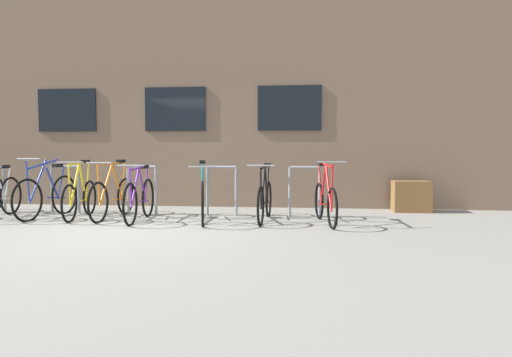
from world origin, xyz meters
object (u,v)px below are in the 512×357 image
(bicycle_red, at_px, (325,201))
(planter_box, at_px, (411,196))
(bicycle_blue, at_px, (47,195))
(bicycle_purple, at_px, (140,198))
(bicycle_black, at_px, (265,199))
(bicycle_orange, at_px, (113,196))
(bicycle_teal, at_px, (203,198))
(bicycle_yellow, at_px, (80,197))

(bicycle_red, xyz_separation_m, planter_box, (1.72, 1.60, -0.07))
(bicycle_blue, bearing_deg, bicycle_red, -1.74)
(bicycle_purple, xyz_separation_m, bicycle_red, (3.13, 0.04, -0.01))
(bicycle_red, relative_size, bicycle_blue, 0.98)
(bicycle_black, bearing_deg, bicycle_orange, 179.88)
(bicycle_teal, distance_m, bicycle_red, 2.04)
(bicycle_teal, relative_size, bicycle_orange, 0.99)
(bicycle_yellow, relative_size, planter_box, 2.29)
(bicycle_orange, height_order, bicycle_red, bicycle_red)
(bicycle_purple, height_order, planter_box, bicycle_purple)
(bicycle_orange, bearing_deg, bicycle_red, -2.91)
(bicycle_blue, distance_m, planter_box, 6.79)
(bicycle_teal, height_order, planter_box, bicycle_teal)
(bicycle_purple, distance_m, bicycle_blue, 1.79)
(bicycle_red, distance_m, bicycle_blue, 4.91)
(bicycle_red, height_order, planter_box, bicycle_red)
(bicycle_purple, height_order, bicycle_blue, bicycle_blue)
(bicycle_teal, height_order, bicycle_blue, bicycle_blue)
(planter_box, bearing_deg, bicycle_blue, -167.63)
(bicycle_orange, xyz_separation_m, planter_box, (5.42, 1.41, -0.09))
(bicycle_blue, bearing_deg, bicycle_orange, 1.88)
(bicycle_teal, xyz_separation_m, bicycle_orange, (-1.66, 0.18, -0.01))
(bicycle_yellow, height_order, bicycle_blue, bicycle_blue)
(bicycle_blue, xyz_separation_m, planter_box, (6.63, 1.45, -0.10))
(bicycle_blue, bearing_deg, bicycle_black, 0.50)
(bicycle_teal, xyz_separation_m, bicycle_black, (1.04, 0.18, -0.03))
(bicycle_yellow, height_order, planter_box, bicycle_yellow)
(bicycle_purple, xyz_separation_m, bicycle_blue, (-1.78, 0.18, 0.02))
(bicycle_purple, xyz_separation_m, bicycle_teal, (1.08, 0.04, 0.02))
(bicycle_black, xyz_separation_m, planter_box, (2.73, 1.42, -0.07))
(bicycle_black, height_order, bicycle_red, bicycle_red)
(bicycle_black, height_order, bicycle_yellow, bicycle_yellow)
(planter_box, bearing_deg, bicycle_black, -152.54)
(bicycle_teal, distance_m, bicycle_orange, 1.67)
(bicycle_yellow, relative_size, bicycle_blue, 0.94)
(planter_box, bearing_deg, bicycle_orange, -165.39)
(bicycle_blue, height_order, planter_box, bicycle_blue)
(bicycle_purple, xyz_separation_m, bicycle_black, (2.12, 0.22, -0.01))
(bicycle_purple, distance_m, bicycle_orange, 0.62)
(bicycle_yellow, xyz_separation_m, bicycle_red, (4.28, -0.13, 0.00))
(bicycle_purple, bearing_deg, bicycle_orange, 158.68)
(bicycle_teal, relative_size, bicycle_yellow, 1.09)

